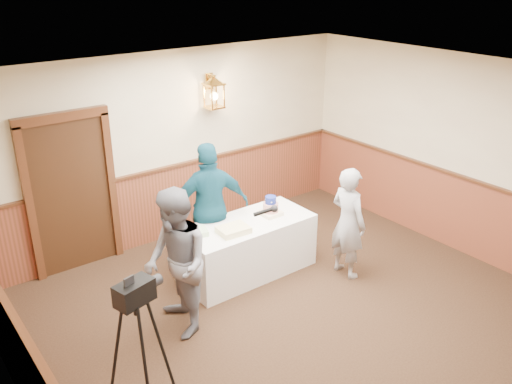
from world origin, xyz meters
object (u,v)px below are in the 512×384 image
tiered_cake (271,208)px  tv_camera_rig (141,355)px  sheet_cake_green (196,232)px  baker (348,223)px  assistant_p (211,207)px  interviewer (176,264)px  display_table (247,247)px  sheet_cake_yellow (233,230)px

tiered_cake → tv_camera_rig: (-2.61, -1.40, -0.23)m
tiered_cake → sheet_cake_green: tiered_cake is taller
baker → assistant_p: (-1.33, 1.24, 0.13)m
tiered_cake → interviewer: interviewer is taller
display_table → sheet_cake_green: sheet_cake_green is taller
interviewer → tv_camera_rig: bearing=-33.4°
display_table → baker: baker is taller
display_table → sheet_cake_green: size_ratio=6.32×
baker → tv_camera_rig: baker is taller
tiered_cake → assistant_p: assistant_p is taller
sheet_cake_yellow → interviewer: bearing=-158.6°
tiered_cake → tv_camera_rig: size_ratio=0.19×
tv_camera_rig → sheet_cake_green: bearing=30.6°
sheet_cake_green → tv_camera_rig: 2.14m
sheet_cake_green → tiered_cake: bearing=-5.8°
display_table → tiered_cake: tiered_cake is taller
sheet_cake_green → tv_camera_rig: size_ratio=0.20×
assistant_p → tv_camera_rig: (-1.93, -1.82, -0.27)m
tiered_cake → assistant_p: 0.81m
sheet_cake_green → interviewer: bearing=-134.5°
baker → sheet_cake_green: bearing=62.2°
sheet_cake_green → interviewer: (-0.64, -0.65, 0.08)m
assistant_p → interviewer: bearing=59.5°
display_table → interviewer: 1.54m
sheet_cake_green → baker: size_ratio=0.19×
interviewer → tv_camera_rig: (-0.87, -0.86, -0.24)m
display_table → assistant_p: (-0.30, 0.41, 0.52)m
tv_camera_rig → baker: bearing=-4.5°
sheet_cake_yellow → interviewer: interviewer is taller
display_table → assistant_p: 0.73m
interviewer → display_table: bearing=123.8°
display_table → tv_camera_rig: 2.64m
tiered_cake → interviewer: size_ratio=0.16×
display_table → sheet_cake_yellow: 0.54m
sheet_cake_green → assistant_p: (0.42, 0.31, 0.11)m
tv_camera_rig → sheet_cake_yellow: bearing=19.0°
baker → sheet_cake_yellow: bearing=62.9°
sheet_cake_yellow → baker: bearing=-27.3°
display_table → tiered_cake: bearing=-1.6°
display_table → interviewer: size_ratio=1.04×
sheet_cake_yellow → tv_camera_rig: size_ratio=0.27×
sheet_cake_yellow → baker: (1.35, -0.69, -0.03)m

